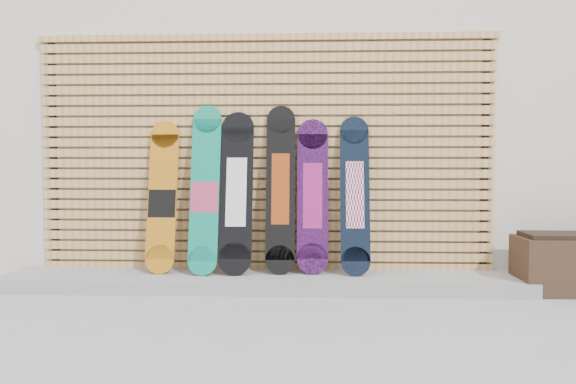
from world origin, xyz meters
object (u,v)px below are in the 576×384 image
(snowboard_1, at_px, (205,190))
(snowboard_5, at_px, (355,195))
(snowboard_4, at_px, (313,196))
(snowboard_3, at_px, (280,189))
(snowboard_0, at_px, (162,197))
(snowboard_2, at_px, (236,192))

(snowboard_1, xyz_separation_m, snowboard_5, (1.35, 0.02, -0.04))
(snowboard_4, bearing_deg, snowboard_1, -176.97)
(snowboard_3, distance_m, snowboard_4, 0.30)
(snowboard_0, distance_m, snowboard_1, 0.40)
(snowboard_1, bearing_deg, snowboard_5, 0.88)
(snowboard_3, distance_m, snowboard_5, 0.67)
(snowboard_2, xyz_separation_m, snowboard_4, (0.69, 0.04, -0.03))
(snowboard_4, distance_m, snowboard_5, 0.38)
(snowboard_0, bearing_deg, snowboard_1, -4.55)
(snowboard_0, distance_m, snowboard_5, 1.74)
(snowboard_4, bearing_deg, snowboard_2, -176.58)
(snowboard_1, height_order, snowboard_2, snowboard_1)
(snowboard_0, height_order, snowboard_4, snowboard_4)
(snowboard_3, bearing_deg, snowboard_4, 1.60)
(snowboard_1, bearing_deg, snowboard_3, 3.64)
(snowboard_2, distance_m, snowboard_4, 0.69)
(snowboard_4, xyz_separation_m, snowboard_5, (0.38, -0.03, 0.01))
(snowboard_0, bearing_deg, snowboard_2, -1.79)
(snowboard_0, bearing_deg, snowboard_5, -0.36)
(snowboard_2, distance_m, snowboard_3, 0.40)
(snowboard_3, relative_size, snowboard_4, 1.09)
(snowboard_0, xyz_separation_m, snowboard_5, (1.74, -0.01, 0.03))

